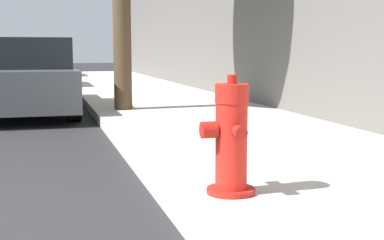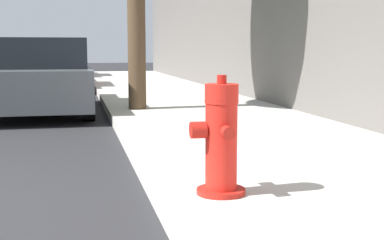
# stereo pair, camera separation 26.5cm
# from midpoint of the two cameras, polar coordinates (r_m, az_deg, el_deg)

# --- Properties ---
(sidewalk_slab) EXTENTS (2.88, 40.00, 0.14)m
(sidewalk_slab) POSITION_cam_midpoint_polar(r_m,az_deg,el_deg) (4.11, 18.70, -7.34)
(sidewalk_slab) COLOR beige
(sidewalk_slab) RESTS_ON ground_plane
(fire_hydrant) EXTENTS (0.37, 0.38, 0.79)m
(fire_hydrant) POSITION_cam_midpoint_polar(r_m,az_deg,el_deg) (3.53, 5.21, -2.24)
(fire_hydrant) COLOR red
(fire_hydrant) RESTS_ON sidewalk_slab
(parked_car_near) EXTENTS (1.86, 3.88, 1.28)m
(parked_car_near) POSITION_cam_midpoint_polar(r_m,az_deg,el_deg) (9.52, -15.50, 4.45)
(parked_car_near) COLOR #4C5156
(parked_car_near) RESTS_ON ground_plane
(parked_car_mid) EXTENTS (1.70, 4.15, 1.23)m
(parked_car_mid) POSITION_cam_midpoint_polar(r_m,az_deg,el_deg) (15.00, -14.62, 5.42)
(parked_car_mid) COLOR maroon
(parked_car_mid) RESTS_ON ground_plane
(parked_car_far) EXTENTS (1.72, 4.02, 1.45)m
(parked_car_far) POSITION_cam_midpoint_polar(r_m,az_deg,el_deg) (20.27, -13.77, 6.24)
(parked_car_far) COLOR navy
(parked_car_far) RESTS_ON ground_plane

